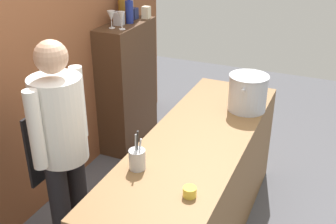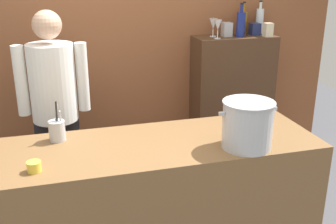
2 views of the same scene
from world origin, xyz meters
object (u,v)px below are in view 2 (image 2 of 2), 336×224
at_px(chef, 55,104).
at_px(wine_glass_short, 218,26).
at_px(utensil_crock, 57,130).
at_px(wine_bottle_cobalt, 241,24).
at_px(wine_glass_tall, 213,24).
at_px(butter_jar, 34,167).
at_px(wine_bottle_clear, 260,20).
at_px(stockpot_large, 247,125).
at_px(spice_tin_cream, 268,30).
at_px(wine_bottle_amber, 243,22).
at_px(spice_tin_navy, 255,29).
at_px(spice_tin_silver, 227,29).

bearing_deg(chef, wine_glass_short, -166.57).
relative_size(utensil_crock, wine_glass_short, 1.57).
bearing_deg(wine_bottle_cobalt, chef, -167.44).
height_order(wine_glass_tall, wine_glass_short, wine_glass_short).
bearing_deg(butter_jar, wine_glass_tall, 41.83).
bearing_deg(wine_bottle_clear, stockpot_large, -119.00).
xyz_separation_m(wine_bottle_cobalt, spice_tin_cream, (0.24, -0.06, -0.05)).
xyz_separation_m(utensil_crock, wine_glass_tall, (1.43, 1.00, 0.48)).
height_order(butter_jar, wine_bottle_amber, wine_bottle_amber).
height_order(utensil_crock, wine_bottle_clear, wine_bottle_clear).
distance_m(utensil_crock, wine_glass_tall, 1.82).
distance_m(wine_bottle_cobalt, wine_glass_short, 0.25).
bearing_deg(wine_bottle_amber, spice_tin_navy, -45.58).
relative_size(wine_glass_short, spice_tin_navy, 1.52).
distance_m(wine_glass_short, spice_tin_navy, 0.43).
xyz_separation_m(butter_jar, wine_bottle_amber, (1.90, 1.48, 0.53)).
distance_m(chef, spice_tin_navy, 1.95).
bearing_deg(wine_glass_short, wine_bottle_clear, 20.13).
height_order(wine_bottle_cobalt, wine_bottle_amber, same).
height_order(wine_glass_tall, spice_tin_cream, wine_glass_tall).
relative_size(utensil_crock, spice_tin_cream, 2.13).
bearing_deg(chef, stockpot_large, 139.44).
xyz_separation_m(wine_bottle_cobalt, wine_bottle_clear, (0.26, 0.13, 0.01)).
bearing_deg(utensil_crock, wine_bottle_clear, 29.06).
xyz_separation_m(utensil_crock, wine_bottle_cobalt, (1.68, 0.94, 0.49)).
relative_size(wine_bottle_cobalt, wine_glass_short, 1.79).
bearing_deg(butter_jar, utensil_crock, 71.72).
bearing_deg(utensil_crock, spice_tin_silver, 32.52).
relative_size(wine_glass_short, spice_tin_silver, 1.33).
height_order(stockpot_large, utensil_crock, stockpot_large).
bearing_deg(stockpot_large, spice_tin_cream, 57.88).
xyz_separation_m(wine_bottle_amber, wine_glass_short, (-0.33, -0.19, 0.00)).
relative_size(chef, spice_tin_cream, 13.51).
bearing_deg(wine_bottle_clear, spice_tin_silver, -168.38).
height_order(wine_bottle_amber, spice_tin_silver, wine_bottle_amber).
height_order(butter_jar, spice_tin_navy, spice_tin_navy).
bearing_deg(wine_glass_short, wine_bottle_amber, 29.22).
distance_m(wine_bottle_cobalt, spice_tin_cream, 0.26).
distance_m(wine_bottle_clear, spice_tin_cream, 0.21).
xyz_separation_m(butter_jar, spice_tin_cream, (2.05, 1.28, 0.47)).
relative_size(stockpot_large, wine_glass_tall, 2.27).
height_order(stockpot_large, wine_glass_tall, wine_glass_tall).
bearing_deg(stockpot_large, wine_glass_short, 76.06).
distance_m(chef, wine_glass_short, 1.56).
bearing_deg(chef, spice_tin_navy, -166.27).
xyz_separation_m(stockpot_large, spice_tin_silver, (0.46, 1.41, 0.36)).
distance_m(wine_bottle_cobalt, wine_glass_tall, 0.25).
height_order(wine_bottle_amber, spice_tin_cream, wine_bottle_amber).
relative_size(chef, wine_glass_short, 9.94).
height_order(wine_glass_tall, spice_tin_navy, wine_glass_tall).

